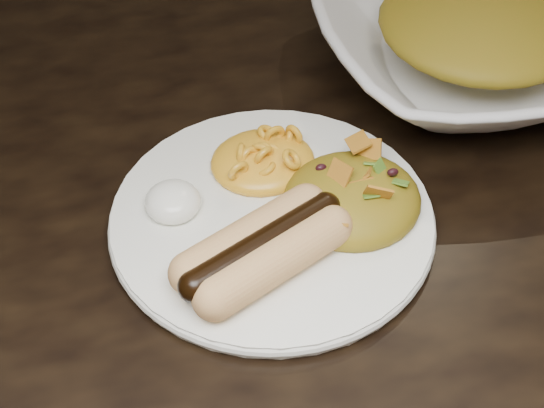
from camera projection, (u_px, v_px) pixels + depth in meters
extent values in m
cube|color=black|center=(140.00, 244.00, 0.66)|extent=(1.60, 0.90, 0.04)
cylinder|color=white|center=(272.00, 219.00, 0.64)|extent=(0.30, 0.30, 0.01)
cylinder|color=#D7C46B|center=(268.00, 266.00, 0.58)|extent=(0.11, 0.07, 0.03)
cylinder|color=#D7C46B|center=(258.00, 233.00, 0.60)|extent=(0.11, 0.07, 0.03)
cylinder|color=black|center=(263.00, 245.00, 0.59)|extent=(0.12, 0.07, 0.02)
ellipsoid|color=yellow|center=(263.00, 151.00, 0.66)|extent=(0.10, 0.09, 0.03)
ellipsoid|color=white|center=(172.00, 197.00, 0.63)|extent=(0.05, 0.05, 0.03)
ellipsoid|color=#C76B16|center=(353.00, 193.00, 0.63)|extent=(0.11, 0.10, 0.04)
imported|color=silver|center=(478.00, 40.00, 0.75)|extent=(0.30, 0.30, 0.07)
ellipsoid|color=#C76B16|center=(481.00, 27.00, 0.74)|extent=(0.23, 0.23, 0.05)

